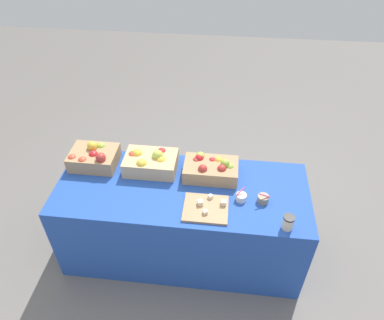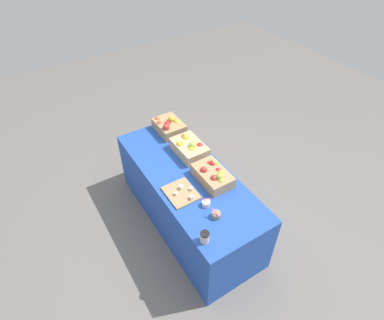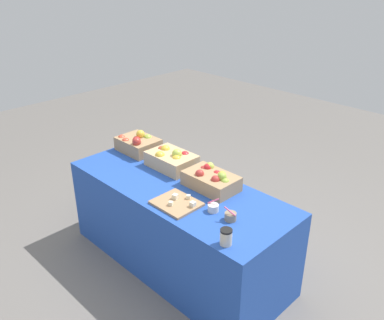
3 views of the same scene
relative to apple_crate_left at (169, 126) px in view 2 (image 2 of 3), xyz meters
The scene contains 9 objects.
ground_plane 1.11m from the apple_crate_left, 14.49° to the right, with size 10.00×10.00×0.00m, color slate.
table 0.88m from the apple_crate_left, 14.49° to the right, with size 1.90×0.76×0.74m, color #234CAD.
apple_crate_left is the anchor object (origin of this frame).
apple_crate_middle 0.46m from the apple_crate_left, ahead, with size 0.40×0.27×0.18m.
apple_crate_right 0.94m from the apple_crate_left, ahead, with size 0.41×0.26×0.17m.
cutting_board_front 1.01m from the apple_crate_left, 22.33° to the right, with size 0.31×0.27×0.05m.
sample_bowl_near 1.36m from the apple_crate_left, 11.22° to the right, with size 0.09×0.08×0.10m.
sample_bowl_mid 1.20m from the apple_crate_left, 12.70° to the right, with size 0.08×0.08×0.10m.
coffee_cup 1.56m from the apple_crate_left, 18.17° to the right, with size 0.08×0.08×0.11m.
Camera 2 is at (1.93, -1.16, 2.94)m, focal length 29.24 mm.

